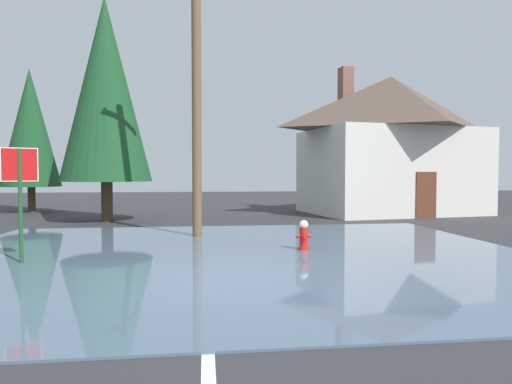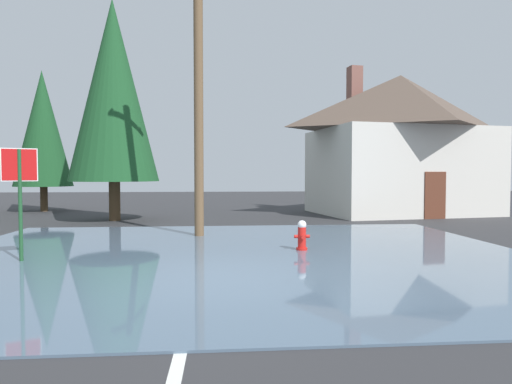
{
  "view_description": "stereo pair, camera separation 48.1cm",
  "coord_description": "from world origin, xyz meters",
  "views": [
    {
      "loc": [
        -0.52,
        -7.86,
        1.91
      ],
      "look_at": [
        0.97,
        4.18,
        1.41
      ],
      "focal_mm": 31.27,
      "sensor_mm": 36.0,
      "label": 1
    },
    {
      "loc": [
        -0.05,
        -7.91,
        1.91
      ],
      "look_at": [
        0.97,
        4.18,
        1.41
      ],
      "focal_mm": 31.27,
      "sensor_mm": 36.0,
      "label": 2
    }
  ],
  "objects": [
    {
      "name": "ground_plane",
      "position": [
        0.0,
        0.0,
        -0.05
      ],
      "size": [
        80.0,
        80.0,
        0.1
      ],
      "primitive_type": "cube",
      "color": "#2D2D30"
    },
    {
      "name": "flood_puddle",
      "position": [
        0.32,
        2.46,
        0.02
      ],
      "size": [
        13.95,
        11.35,
        0.03
      ],
      "primitive_type": "cube",
      "color": "#4C6075",
      "rests_on": "ground"
    },
    {
      "name": "lane_stop_bar",
      "position": [
        0.1,
        -1.26,
        0.0
      ],
      "size": [
        3.79,
        0.53,
        0.01
      ],
      "primitive_type": "cube",
      "rotation": [
        0.0,
        0.0,
        0.06
      ],
      "color": "silver",
      "rests_on": "ground"
    },
    {
      "name": "stop_sign_near",
      "position": [
        -4.28,
        1.99,
        1.75
      ],
      "size": [
        0.66,
        0.29,
        2.46
      ],
      "color": "#1E4C28",
      "rests_on": "ground"
    },
    {
      "name": "fire_hydrant",
      "position": [
        2.0,
        2.87,
        0.38
      ],
      "size": [
        0.38,
        0.33,
        0.77
      ],
      "color": "red",
      "rests_on": "ground"
    },
    {
      "name": "utility_pole",
      "position": [
        -0.63,
        5.65,
        4.96
      ],
      "size": [
        1.6,
        0.28,
        9.57
      ],
      "color": "brown",
      "rests_on": "ground"
    },
    {
      "name": "house",
      "position": [
        8.65,
        12.9,
        3.44
      ],
      "size": [
        9.09,
        7.11,
        7.14
      ],
      "color": "beige",
      "rests_on": "ground"
    },
    {
      "name": "pine_tree_tall_left",
      "position": [
        -4.28,
        10.66,
        5.27
      ],
      "size": [
        3.58,
        3.58,
        8.96
      ],
      "color": "#4C3823",
      "rests_on": "ground"
    },
    {
      "name": "pine_tree_short_left",
      "position": [
        -8.91,
        15.56,
        4.19
      ],
      "size": [
        2.85,
        2.85,
        7.13
      ],
      "color": "#4C3823",
      "rests_on": "ground"
    }
  ]
}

